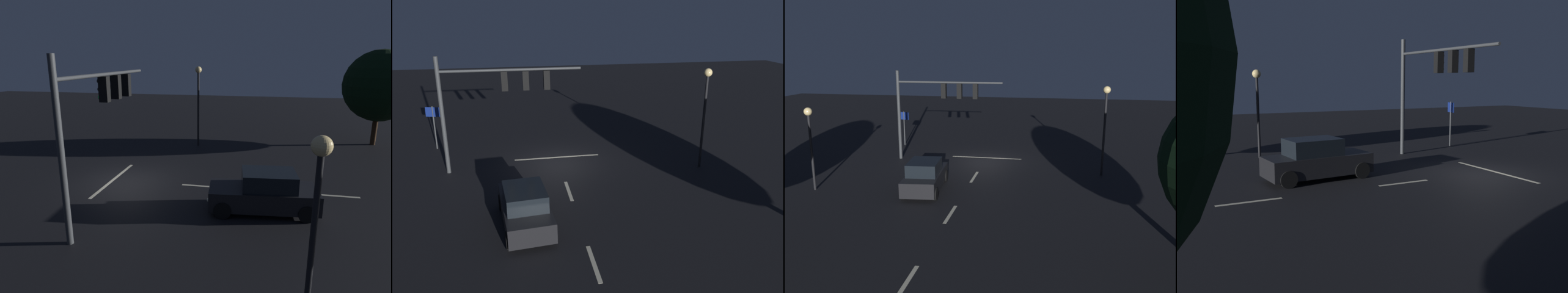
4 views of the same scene
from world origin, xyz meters
TOP-DOWN VIEW (x-y plane):
  - ground_plane at (0.00, 0.00)m, footprint 80.00×80.00m
  - traffic_signal_assembly at (3.31, 0.45)m, footprint 7.38×0.47m
  - lane_dash_far at (0.00, 4.00)m, footprint 0.16×2.20m
  - lane_dash_mid at (0.00, 10.00)m, footprint 0.16×2.20m
  - stop_bar at (0.00, -0.73)m, footprint 5.00×0.16m
  - car_approaching at (2.21, 6.84)m, footprint 2.25×4.49m
  - street_lamp_left_kerb at (-7.69, 2.23)m, footprint 0.44×0.44m
  - street_lamp_right_kerb at (8.28, 7.83)m, footprint 0.44×0.44m
  - tree_left_near at (-10.39, 14.47)m, footprint 4.93×4.93m

SIDE VIEW (x-z plane):
  - ground_plane at x=0.00m, z-range 0.00..0.00m
  - lane_dash_far at x=0.00m, z-range 0.00..0.01m
  - lane_dash_mid at x=0.00m, z-range 0.00..0.01m
  - stop_bar at x=0.00m, z-range 0.00..0.01m
  - car_approaching at x=2.21m, z-range -0.05..1.65m
  - street_lamp_right_kerb at x=8.28m, z-range 0.96..5.55m
  - street_lamp_left_kerb at x=-7.69m, z-range 1.06..6.55m
  - tree_left_near at x=-10.39m, z-range 0.86..7.51m
  - traffic_signal_assembly at x=3.31m, z-range 1.25..7.45m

